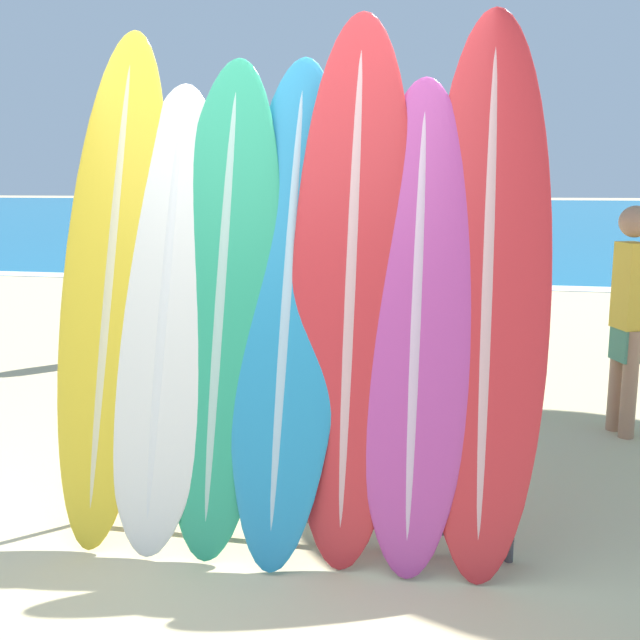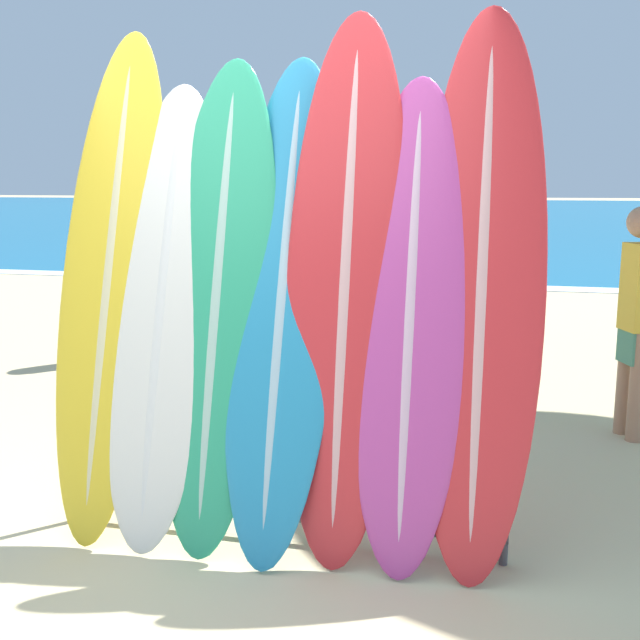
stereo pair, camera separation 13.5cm
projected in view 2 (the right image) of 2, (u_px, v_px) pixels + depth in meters
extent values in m
plane|color=#CCB789|center=(163.00, 593.00, 3.16)|extent=(160.00, 160.00, 0.00)
cube|color=#146693|center=(473.00, 213.00, 40.99)|extent=(120.00, 60.00, 0.00)
cube|color=white|center=(414.00, 284.00, 12.57)|extent=(120.00, 0.60, 0.01)
cylinder|color=#47474C|center=(84.00, 433.00, 3.78)|extent=(0.04, 0.04, 0.92)
cylinder|color=#47474C|center=(507.00, 469.00, 3.31)|extent=(0.04, 0.04, 0.92)
cylinder|color=#47474C|center=(281.00, 360.00, 3.47)|extent=(2.13, 0.04, 0.04)
cylinder|color=#47474C|center=(282.00, 516.00, 3.61)|extent=(2.13, 0.04, 0.04)
ellipsoid|color=yellow|center=(111.00, 279.00, 3.67)|extent=(0.52, 0.82, 2.48)
ellipsoid|color=beige|center=(111.00, 279.00, 3.67)|extent=(0.09, 0.80, 2.38)
ellipsoid|color=silver|center=(163.00, 311.00, 3.59)|extent=(0.56, 0.76, 2.20)
ellipsoid|color=silver|center=(163.00, 311.00, 3.59)|extent=(0.10, 0.74, 2.12)
ellipsoid|color=#289E70|center=(218.00, 301.00, 3.53)|extent=(0.55, 0.75, 2.31)
ellipsoid|color=#9AC3B3|center=(218.00, 301.00, 3.53)|extent=(0.10, 0.73, 2.23)
ellipsoid|color=teal|center=(283.00, 302.00, 3.47)|extent=(0.53, 0.86, 2.32)
ellipsoid|color=#98BACC|center=(283.00, 302.00, 3.47)|extent=(0.10, 0.84, 2.23)
ellipsoid|color=red|center=(346.00, 286.00, 3.38)|extent=(0.56, 0.66, 2.50)
ellipsoid|color=#D19A9C|center=(346.00, 286.00, 3.38)|extent=(0.10, 0.65, 2.40)
ellipsoid|color=#B23D8E|center=(410.00, 323.00, 3.31)|extent=(0.52, 0.64, 2.19)
ellipsoid|color=#CAA1BE|center=(410.00, 323.00, 3.31)|extent=(0.09, 0.63, 2.11)
ellipsoid|color=red|center=(481.00, 290.00, 3.26)|extent=(0.55, 0.68, 2.49)
ellipsoid|color=#D19A9C|center=(481.00, 290.00, 3.26)|extent=(0.10, 0.66, 2.40)
cylinder|color=#A87A5B|center=(624.00, 381.00, 5.11)|extent=(0.10, 0.10, 0.74)
cylinder|color=#A87A5B|center=(637.00, 387.00, 4.95)|extent=(0.10, 0.10, 0.74)
cube|color=#478466|center=(634.00, 347.00, 4.98)|extent=(0.19, 0.24, 0.22)
cube|color=gold|center=(638.00, 287.00, 4.91)|extent=(0.21, 0.26, 0.58)
cylinder|color=beige|center=(490.00, 308.00, 7.96)|extent=(0.11, 0.11, 0.77)
cylinder|color=beige|center=(497.00, 310.00, 7.80)|extent=(0.11, 0.11, 0.77)
cube|color=#282D38|center=(495.00, 284.00, 7.83)|extent=(0.21, 0.25, 0.23)
cube|color=#2D333D|center=(496.00, 244.00, 7.76)|extent=(0.24, 0.28, 0.60)
sphere|color=beige|center=(498.00, 200.00, 7.68)|extent=(0.22, 0.22, 0.22)
cylinder|color=tan|center=(473.00, 290.00, 9.19)|extent=(0.11, 0.11, 0.79)
cylinder|color=tan|center=(487.00, 291.00, 9.17)|extent=(0.11, 0.11, 0.79)
cube|color=#385693|center=(481.00, 268.00, 9.13)|extent=(0.23, 0.16, 0.24)
cube|color=white|center=(482.00, 233.00, 9.05)|extent=(0.25, 0.17, 0.62)
sphere|color=tan|center=(484.00, 195.00, 8.97)|extent=(0.22, 0.22, 0.22)
cylinder|color=beige|center=(135.00, 313.00, 7.42)|extent=(0.12, 0.12, 0.86)
cylinder|color=beige|center=(143.00, 315.00, 7.28)|extent=(0.12, 0.12, 0.86)
cube|color=#CC4C3D|center=(137.00, 284.00, 7.30)|extent=(0.28, 0.27, 0.26)
cube|color=#42996B|center=(135.00, 236.00, 7.21)|extent=(0.31, 0.30, 0.67)
sphere|color=beige|center=(133.00, 184.00, 7.12)|extent=(0.24, 0.24, 0.24)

